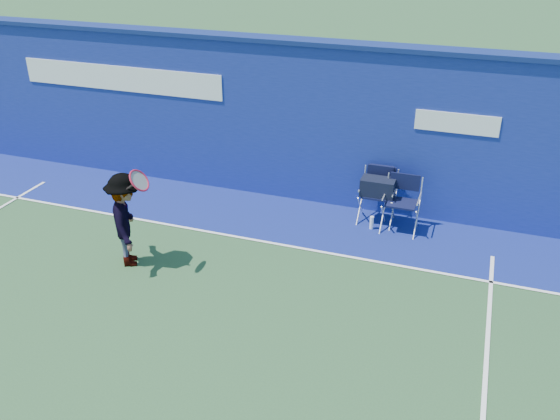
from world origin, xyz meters
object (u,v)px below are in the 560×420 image
(directors_chair_left, at_px, (377,200))
(directors_chair_right, at_px, (400,214))
(tennis_player, at_px, (127,220))
(water_bottle, at_px, (372,223))

(directors_chair_left, relative_size, directors_chair_right, 1.02)
(directors_chair_left, xyz_separation_m, directors_chair_right, (0.46, -0.18, -0.12))
(directors_chair_right, xyz_separation_m, tennis_player, (-3.92, -2.54, 0.47))
(water_bottle, xyz_separation_m, tennis_player, (-3.45, -2.41, 0.66))
(directors_chair_right, height_order, tennis_player, tennis_player)
(directors_chair_left, relative_size, water_bottle, 4.04)
(directors_chair_left, bearing_deg, tennis_player, -141.81)
(directors_chair_right, xyz_separation_m, water_bottle, (-0.47, -0.14, -0.19))
(water_bottle, bearing_deg, tennis_player, -145.11)
(tennis_player, bearing_deg, water_bottle, 34.89)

